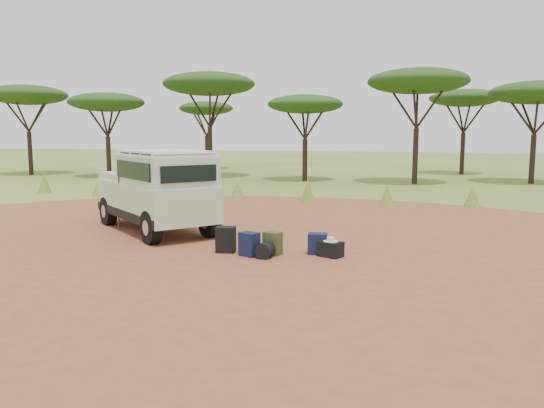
% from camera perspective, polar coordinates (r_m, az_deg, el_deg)
% --- Properties ---
extents(ground, '(140.00, 140.00, 0.00)m').
position_cam_1_polar(ground, '(12.08, -4.09, -4.99)').
color(ground, '#476524').
rests_on(ground, ground).
extents(dirt_clearing, '(23.00, 23.00, 0.01)m').
position_cam_1_polar(dirt_clearing, '(12.08, -4.09, -4.97)').
color(dirt_clearing, brown).
rests_on(dirt_clearing, ground).
extents(grass_fringe, '(36.60, 1.60, 0.90)m').
position_cam_1_polar(grass_fringe, '(20.29, 4.14, 1.25)').
color(grass_fringe, '#476524').
rests_on(grass_fringe, ground).
extents(acacia_treeline, '(46.70, 13.20, 6.26)m').
position_cam_1_polar(acacia_treeline, '(31.20, 9.27, 11.58)').
color(acacia_treeline, '#2C2219').
rests_on(acacia_treeline, ground).
extents(safari_vehicle, '(4.55, 4.27, 2.20)m').
position_cam_1_polar(safari_vehicle, '(14.52, -12.26, 1.22)').
color(safari_vehicle, '#ADC9AB').
rests_on(safari_vehicle, ground).
extents(walking_staff, '(0.32, 0.41, 1.55)m').
position_cam_1_polar(walking_staff, '(14.88, -16.16, 0.14)').
color(walking_staff, brown).
rests_on(walking_staff, ground).
extents(backpack_black, '(0.47, 0.38, 0.58)m').
position_cam_1_polar(backpack_black, '(11.82, -4.99, -3.85)').
color(backpack_black, black).
rests_on(backpack_black, ground).
extents(backpack_navy, '(0.48, 0.43, 0.52)m').
position_cam_1_polar(backpack_navy, '(11.43, -2.46, -4.36)').
color(backpack_navy, '#121B3A').
rests_on(backpack_navy, ground).
extents(backpack_olive, '(0.42, 0.35, 0.51)m').
position_cam_1_polar(backpack_olive, '(11.55, 0.07, -4.26)').
color(backpack_olive, '#414A22').
rests_on(backpack_olive, ground).
extents(duffel_navy, '(0.44, 0.35, 0.46)m').
position_cam_1_polar(duffel_navy, '(11.68, 4.92, -4.28)').
color(duffel_navy, '#121B3A').
rests_on(duffel_navy, ground).
extents(hard_case, '(0.58, 0.51, 0.34)m').
position_cam_1_polar(hard_case, '(11.43, 6.34, -4.86)').
color(hard_case, black).
rests_on(hard_case, ground).
extents(stuff_sack, '(0.37, 0.37, 0.34)m').
position_cam_1_polar(stuff_sack, '(11.25, -0.76, -5.02)').
color(stuff_sack, black).
rests_on(stuff_sack, ground).
extents(safari_hat, '(0.32, 0.32, 0.09)m').
position_cam_1_polar(safari_hat, '(11.39, 6.36, -3.86)').
color(safari_hat, beige).
rests_on(safari_hat, hard_case).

